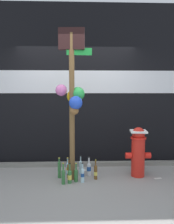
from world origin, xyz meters
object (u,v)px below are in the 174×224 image
fire_hydrant (138,151)px  bottle_2 (70,176)px  bottle_3 (63,176)px  bottle_7 (89,168)px  bottle_4 (81,167)px  bottle_8 (68,168)px  bottle_5 (96,172)px  bottle_6 (59,169)px  memorial_post (73,91)px  bottle_0 (83,175)px  bottle_1 (69,170)px  bottle_9 (76,175)px

fire_hydrant → bottle_2: fire_hydrant is taller
bottle_3 → bottle_7: size_ratio=1.04×
bottle_4 → bottle_8: 0.24m
bottle_5 → bottle_6: bottle_6 is taller
bottle_8 → bottle_6: bearing=-130.6°
memorial_post → bottle_5: (0.40, -0.02, -1.42)m
fire_hydrant → bottle_4: fire_hydrant is taller
bottle_2 → bottle_7: 0.48m
bottle_0 → bottle_5: bottle_5 is taller
fire_hydrant → bottle_2: (-1.24, -0.28, -0.35)m
bottle_0 → bottle_3: bottle_3 is taller
memorial_post → bottle_8: bearing=114.6°
fire_hydrant → bottle_2: 1.32m
bottle_1 → bottle_5: 0.48m
bottle_7 → bottle_9: size_ratio=1.07×
bottle_4 → bottle_6: (-0.38, -0.17, 0.02)m
bottle_2 → bottle_4: bottle_4 is taller
bottle_9 → bottle_4: bearing=76.3°
bottle_4 → bottle_6: bottle_6 is taller
bottle_3 → bottle_1: bearing=73.0°
bottle_9 → fire_hydrant: bearing=11.0°
bottle_2 → bottle_4: 0.46m
bottle_3 → bottle_7: bottle_3 is taller
bottle_2 → bottle_5: bearing=18.6°
bottle_9 → bottle_2: bearing=-148.9°
bottle_5 → bottle_9: bottle_5 is taller
bottle_4 → bottle_7: bearing=-26.6°
bottle_4 → bottle_8: (-0.24, -0.01, -0.02)m
bottle_0 → bottle_8: bearing=125.4°
bottle_0 → bottle_2: 0.22m
bottle_4 → fire_hydrant: bearing=-7.2°
memorial_post → bottle_5: size_ratio=7.38×
memorial_post → bottle_4: 1.45m
bottle_4 → bottle_5: (0.26, -0.26, -0.01)m
bottle_1 → bottle_8: 0.17m
memorial_post → fire_hydrant: 1.61m
bottle_3 → bottle_4: bearing=57.0°
memorial_post → fire_hydrant: (1.18, 0.11, -1.09)m
fire_hydrant → bottle_2: size_ratio=2.62×
bottle_2 → bottle_4: (0.19, 0.42, 0.01)m
bottle_3 → bottle_7: 0.58m
bottle_5 → bottle_3: bearing=-161.2°
fire_hydrant → bottle_3: bearing=-166.6°
bottle_4 → bottle_5: bottle_5 is taller
bottle_0 → bottle_1: (-0.24, 0.21, 0.00)m
bottle_0 → bottle_2: bearing=-173.3°
bottle_0 → bottle_6: bottle_6 is taller
bottle_3 → bottle_4: (0.29, 0.45, -0.00)m
bottle_5 → bottle_9: size_ratio=1.07×
memorial_post → bottle_6: (-0.25, 0.07, -1.40)m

